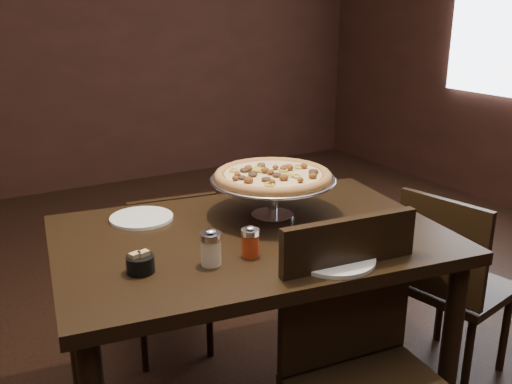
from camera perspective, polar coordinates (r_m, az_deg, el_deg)
room at (r=1.94m, az=2.98°, el=12.65°), size 6.04×7.04×2.84m
dining_table at (r=2.04m, az=-0.52°, el=-6.95°), size 1.45×1.07×0.83m
pizza_stand at (r=2.10m, az=1.71°, el=1.58°), size 0.47×0.47×0.19m
parmesan_shaker at (r=1.74m, az=-4.54°, el=-5.59°), size 0.07×0.07×0.12m
pepper_flake_shaker at (r=1.80m, az=-0.57°, el=-5.02°), size 0.06×0.06×0.10m
packet_caddy at (r=1.74m, az=-11.49°, el=-7.02°), size 0.08×0.08×0.07m
napkin_stack at (r=1.93m, az=9.94°, el=-4.98°), size 0.15×0.15×0.01m
plate_left at (r=2.16m, az=-11.38°, el=-2.54°), size 0.23×0.23×0.01m
plate_near at (r=1.80m, az=7.77°, el=-6.66°), size 0.26×0.26×0.01m
serving_spatula at (r=2.03m, az=5.68°, el=0.81°), size 0.15×0.15×0.02m
chair_far at (r=2.65m, az=-8.62°, el=-7.49°), size 0.43×0.43×0.82m
chair_near at (r=1.84m, az=11.01°, el=-17.12°), size 0.51×0.51×0.99m
chair_side at (r=2.60m, az=18.94°, el=-8.31°), size 0.47×0.47×0.86m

